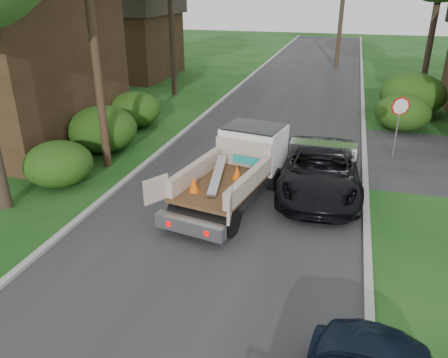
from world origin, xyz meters
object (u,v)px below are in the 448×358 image
house_left_far (123,34)px  black_pickup (320,170)px  flatbed_truck (242,162)px  utility_pole (92,25)px  stop_sign (399,114)px

house_left_far → black_pickup: house_left_far is taller
house_left_far → flatbed_truck: (13.57, -18.01, -1.93)m
utility_pole → house_left_far: utility_pole is taller
utility_pole → black_pickup: utility_pole is taller
stop_sign → flatbed_truck: bearing=-135.7°
stop_sign → utility_pole: (-10.68, -4.02, 3.40)m
stop_sign → flatbed_truck: 7.20m
flatbed_truck → house_left_far: bearing=137.2°
black_pickup → house_left_far: bearing=130.5°
stop_sign → black_pickup: (-2.64, -4.11, -1.00)m
house_left_far → stop_sign: bearing=-34.8°
house_left_far → flatbed_truck: 22.63m
flatbed_truck → black_pickup: bearing=30.1°
utility_pole → flatbed_truck: utility_pole is taller
utility_pole → black_pickup: size_ratio=1.79×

